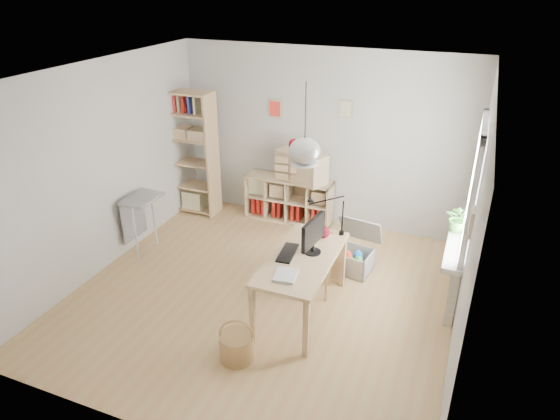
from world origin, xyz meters
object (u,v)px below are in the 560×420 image
at_px(desk, 302,264).
at_px(tall_bookshelf, 191,148).
at_px(cube_shelf, 288,202).
at_px(drawer_chest, 301,166).
at_px(chair, 315,259).
at_px(storage_chest, 351,254).
at_px(monitor, 313,234).

distance_m(desk, tall_bookshelf, 3.27).
bearing_deg(cube_shelf, tall_bookshelf, -169.81).
relative_size(cube_shelf, drawer_chest, 1.77).
bearing_deg(chair, storage_chest, 54.53).
height_order(monitor, drawer_chest, monitor).
relative_size(cube_shelf, monitor, 2.84).
xyz_separation_m(tall_bookshelf, monitor, (2.66, -1.82, -0.10)).
relative_size(cube_shelf, storage_chest, 1.86).
bearing_deg(drawer_chest, monitor, -45.63).
height_order(tall_bookshelf, monitor, tall_bookshelf).
xyz_separation_m(storage_chest, drawer_chest, (-1.10, 1.04, 0.74)).
bearing_deg(chair, cube_shelf, 109.16).
bearing_deg(desk, monitor, 59.54).
height_order(desk, tall_bookshelf, tall_bookshelf).
xyz_separation_m(tall_bookshelf, storage_chest, (2.89, -0.80, -0.88)).
relative_size(cube_shelf, tall_bookshelf, 0.70).
xyz_separation_m(desk, cube_shelf, (-1.02, 2.23, -0.36)).
bearing_deg(cube_shelf, chair, -59.52).
distance_m(desk, drawer_chest, 2.35).
bearing_deg(chair, drawer_chest, 103.94).
bearing_deg(desk, chair, 89.54).
relative_size(chair, monitor, 1.59).
height_order(chair, drawer_chest, drawer_chest).
bearing_deg(tall_bookshelf, drawer_chest, 7.65).
xyz_separation_m(desk, storage_chest, (0.30, 1.15, -0.45)).
height_order(tall_bookshelf, storage_chest, tall_bookshelf).
xyz_separation_m(desk, tall_bookshelf, (-2.59, 1.95, 0.43)).
distance_m(cube_shelf, monitor, 2.47).
bearing_deg(monitor, drawer_chest, 120.63).
relative_size(desk, drawer_chest, 1.89).
distance_m(tall_bookshelf, drawer_chest, 1.81).
bearing_deg(storage_chest, drawer_chest, 145.20).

